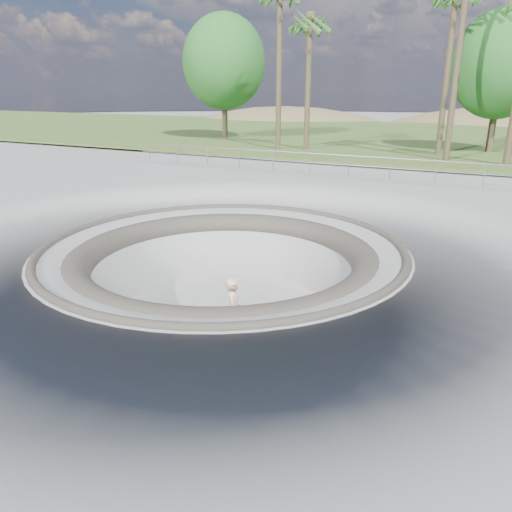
% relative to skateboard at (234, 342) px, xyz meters
% --- Properties ---
extents(ground, '(180.00, 180.00, 0.00)m').
position_rel_skateboard_xyz_m(ground, '(-1.33, 1.78, 1.84)').
color(ground, '#A09F9A').
rests_on(ground, ground).
extents(skate_bowl, '(14.00, 14.00, 4.10)m').
position_rel_skateboard_xyz_m(skate_bowl, '(-1.33, 1.78, 0.01)').
color(skate_bowl, '#A09F9A').
rests_on(skate_bowl, ground).
extents(grass_strip, '(180.00, 36.00, 0.12)m').
position_rel_skateboard_xyz_m(grass_strip, '(-1.33, 35.78, 2.06)').
color(grass_strip, '#425A24').
rests_on(grass_strip, ground).
extents(distant_hills, '(103.20, 45.00, 28.60)m').
position_rel_skateboard_xyz_m(distant_hills, '(2.44, 58.95, -5.18)').
color(distant_hills, olive).
rests_on(distant_hills, ground).
extents(safety_railing, '(25.00, 0.06, 1.03)m').
position_rel_skateboard_xyz_m(safety_railing, '(-1.33, 13.78, 2.53)').
color(safety_railing, gray).
rests_on(safety_railing, ground).
extents(skateboard, '(0.82, 0.44, 0.08)m').
position_rel_skateboard_xyz_m(skateboard, '(0.00, 0.00, 0.00)').
color(skateboard, brown).
rests_on(skateboard, ground).
extents(skater, '(0.60, 0.73, 1.71)m').
position_rel_skateboard_xyz_m(skater, '(0.00, 0.00, 0.87)').
color(skater, beige).
rests_on(skater, skateboard).
extents(palm_b, '(2.60, 2.60, 9.09)m').
position_rel_skateboard_xyz_m(palm_b, '(-6.95, 22.57, 9.81)').
color(palm_b, brown).
rests_on(palm_b, ground).
extents(bushy_tree_left, '(6.71, 6.10, 9.67)m').
position_rel_skateboard_xyz_m(bushy_tree_left, '(-15.79, 26.85, 8.01)').
color(bushy_tree_left, brown).
rests_on(bushy_tree_left, ground).
extents(bushy_tree_mid, '(6.08, 5.53, 8.77)m').
position_rel_skateboard_xyz_m(bushy_tree_mid, '(4.23, 26.72, 7.45)').
color(bushy_tree_mid, brown).
rests_on(bushy_tree_mid, ground).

